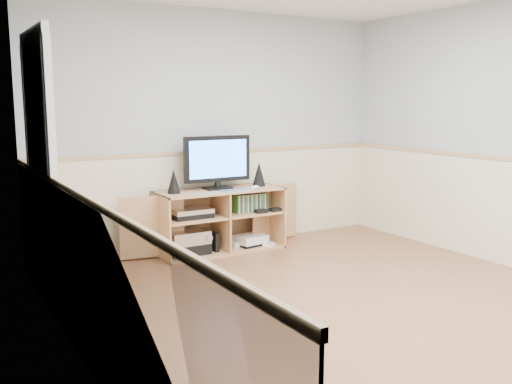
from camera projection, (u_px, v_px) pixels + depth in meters
room at (338, 147)px, 4.25m from camera, size 4.04×4.54×2.54m
media_cabinet at (218, 219)px, 5.98m from camera, size 2.07×0.50×0.65m
monitor at (217, 160)px, 5.88m from camera, size 0.74×0.18×0.55m
speaker_left at (174, 181)px, 5.63m from camera, size 0.13×0.13×0.24m
speaker_right at (259, 174)px, 6.12m from camera, size 0.14×0.14×0.26m
keyboard at (238, 190)px, 5.83m from camera, size 0.33×0.14×0.01m
mouse at (255, 187)px, 5.93m from camera, size 0.10×0.07×0.04m
av_components at (189, 234)px, 5.77m from camera, size 0.50×0.30×0.47m
game_consoles at (249, 240)px, 6.13m from camera, size 0.46×0.30×0.11m
game_cases at (250, 203)px, 6.07m from camera, size 0.38×0.14×0.19m
wall_outlet at (295, 184)px, 6.67m from camera, size 0.12×0.03×0.12m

